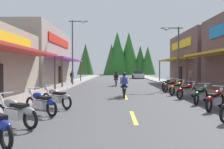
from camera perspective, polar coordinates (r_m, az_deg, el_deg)
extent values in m
cube|color=#4C4C4F|center=(27.61, 2.19, -2.40)|extent=(9.62, 83.17, 0.10)
cube|color=#9E9991|center=(28.10, -10.13, -2.13)|extent=(2.37, 83.17, 0.12)
cube|color=#9E9991|center=(28.39, 14.38, -2.12)|extent=(2.37, 83.17, 0.12)
cube|color=#E0C64C|center=(8.55, 5.43, -10.71)|extent=(0.16, 2.40, 0.01)
cube|color=#E0C64C|center=(14.39, 3.50, -5.74)|extent=(0.16, 2.40, 0.01)
cube|color=#E0C64C|center=(19.42, 2.79, -3.87)|extent=(0.16, 2.40, 0.01)
cube|color=#E0C64C|center=(25.26, 2.32, -2.64)|extent=(0.16, 2.40, 0.01)
cube|color=#E0C64C|center=(31.84, 2.00, -1.79)|extent=(0.16, 2.40, 0.01)
cube|color=#E0C64C|center=(37.00, 1.83, -1.34)|extent=(0.16, 2.40, 0.01)
cube|color=#E0C64C|center=(43.19, 1.67, -0.94)|extent=(0.16, 2.40, 0.01)
cube|color=#E0C64C|center=(48.82, 1.57, -0.66)|extent=(0.16, 2.40, 0.01)
cube|color=#E0C64C|center=(54.64, 1.48, -0.44)|extent=(0.16, 2.40, 0.01)
cube|color=#E0C64C|center=(61.13, 1.41, -0.23)|extent=(0.16, 2.40, 0.01)
cube|color=#B72D28|center=(13.58, -23.70, 5.95)|extent=(1.80, 12.30, 0.16)
cylinder|color=brown|center=(18.92, -14.22, 0.21)|extent=(0.14, 0.14, 2.82)
cube|color=gray|center=(28.37, -20.72, 4.18)|extent=(7.74, 12.89, 6.40)
cube|color=#8C338C|center=(26.98, -11.22, 3.75)|extent=(1.80, 11.60, 0.16)
cylinder|color=brown|center=(21.34, -12.49, 0.35)|extent=(0.14, 0.14, 2.82)
cylinder|color=brown|center=(32.35, -7.93, 0.74)|extent=(0.14, 0.14, 2.82)
cube|color=red|center=(27.33, -12.98, 8.11)|extent=(0.10, 9.03, 0.90)
cube|color=black|center=(27.16, -12.98, -0.18)|extent=(0.08, 1.10, 2.10)
cylinder|color=brown|center=(20.79, 18.29, 0.29)|extent=(0.14, 0.14, 2.82)
cube|color=brown|center=(29.45, 23.74, 3.66)|extent=(7.23, 10.81, 6.01)
cube|color=gold|center=(28.00, 15.19, 3.64)|extent=(1.80, 9.73, 0.16)
cylinder|color=brown|center=(23.30, 16.36, 0.42)|extent=(0.14, 0.14, 2.82)
cylinder|color=brown|center=(32.38, 11.92, 0.72)|extent=(0.14, 0.14, 2.82)
cube|color=yellow|center=(28.35, 16.87, 7.23)|extent=(0.10, 7.57, 0.90)
cube|color=black|center=(28.22, 16.86, -0.15)|extent=(0.08, 1.10, 2.10)
cylinder|color=#474C51|center=(24.50, -9.93, 5.33)|extent=(0.14, 0.14, 6.94)
cylinder|color=#474C51|center=(24.85, -8.51, 13.13)|extent=(2.05, 0.10, 0.10)
ellipsoid|color=silver|center=(24.75, -7.28, 12.94)|extent=(0.50, 0.30, 0.24)
cylinder|color=#474C51|center=(21.94, 16.40, 4.10)|extent=(0.14, 0.14, 5.69)
cylinder|color=#474C51|center=(22.08, 14.85, 11.26)|extent=(2.05, 0.10, 0.10)
ellipsoid|color=silver|center=(21.94, 13.51, 11.06)|extent=(0.50, 0.30, 0.24)
torus|color=black|center=(11.67, 25.81, -6.01)|extent=(0.51, 0.54, 0.64)
torus|color=black|center=(10.27, 23.26, -7.00)|extent=(0.51, 0.54, 0.64)
cube|color=silver|center=(10.96, 24.62, -6.06)|extent=(0.68, 0.70, 0.32)
ellipsoid|color=#A51414|center=(11.11, 24.97, -4.30)|extent=(0.61, 0.63, 0.28)
cube|color=black|center=(10.69, 24.20, -4.73)|extent=(0.61, 0.63, 0.12)
ellipsoid|color=#A51414|center=(10.28, 23.37, -5.69)|extent=(0.47, 0.49, 0.24)
cylinder|color=silver|center=(11.51, 25.63, -4.46)|extent=(0.30, 0.31, 0.71)
cylinder|color=silver|center=(11.37, 25.46, -2.66)|extent=(0.47, 0.44, 0.04)
sphere|color=white|center=(11.65, 25.88, -3.41)|extent=(0.16, 0.16, 0.16)
torus|color=black|center=(13.46, 22.47, -5.00)|extent=(0.47, 0.57, 0.64)
torus|color=black|center=(12.04, 20.51, -5.74)|extent=(0.47, 0.57, 0.64)
cube|color=silver|center=(12.74, 21.55, -4.99)|extent=(0.65, 0.73, 0.32)
ellipsoid|color=#0C5933|center=(12.90, 21.82, -3.49)|extent=(0.60, 0.64, 0.28)
cube|color=black|center=(12.47, 21.23, -3.83)|extent=(0.59, 0.65, 0.12)
ellipsoid|color=#0C5933|center=(12.06, 20.59, -4.63)|extent=(0.46, 0.50, 0.24)
cylinder|color=silver|center=(13.31, 22.33, -3.65)|extent=(0.27, 0.33, 0.71)
cylinder|color=silver|center=(13.16, 22.20, -2.08)|extent=(0.50, 0.40, 0.04)
sphere|color=white|center=(13.44, 22.53, -2.74)|extent=(0.16, 0.16, 0.16)
torus|color=black|center=(15.28, 19.88, -4.22)|extent=(0.55, 0.49, 0.64)
torus|color=black|center=(14.01, 16.74, -4.70)|extent=(0.55, 0.49, 0.64)
cube|color=silver|center=(14.63, 18.38, -4.14)|extent=(0.72, 0.67, 0.32)
ellipsoid|color=#A51414|center=(14.77, 18.80, -2.84)|extent=(0.63, 0.61, 0.28)
cube|color=black|center=(14.40, 17.86, -3.11)|extent=(0.64, 0.60, 0.12)
ellipsoid|color=#A51414|center=(14.03, 16.86, -3.75)|extent=(0.49, 0.47, 0.24)
cylinder|color=silver|center=(15.14, 19.64, -3.02)|extent=(0.32, 0.29, 0.71)
cylinder|color=silver|center=(15.01, 19.42, -1.64)|extent=(0.42, 0.48, 0.04)
sphere|color=white|center=(15.26, 19.96, -2.23)|extent=(0.16, 0.16, 0.16)
torus|color=black|center=(17.09, 17.55, -3.61)|extent=(0.53, 0.52, 0.64)
torus|color=black|center=(15.80, 14.89, -4.00)|extent=(0.53, 0.52, 0.64)
cube|color=silver|center=(16.43, 16.28, -3.52)|extent=(0.70, 0.69, 0.32)
ellipsoid|color=#BF660C|center=(16.58, 16.63, -2.37)|extent=(0.62, 0.62, 0.28)
cube|color=black|center=(16.20, 15.84, -2.59)|extent=(0.63, 0.62, 0.12)
ellipsoid|color=#BF660C|center=(15.82, 14.99, -3.15)|extent=(0.48, 0.48, 0.24)
cylinder|color=silver|center=(16.95, 17.34, -2.53)|extent=(0.31, 0.30, 0.71)
cylinder|color=silver|center=(16.82, 17.15, -1.29)|extent=(0.45, 0.46, 0.04)
sphere|color=white|center=(17.08, 17.61, -1.83)|extent=(0.16, 0.16, 0.16)
torus|color=black|center=(18.87, 16.11, -3.13)|extent=(0.56, 0.48, 0.64)
torus|color=black|center=(17.68, 13.24, -3.41)|extent=(0.56, 0.48, 0.64)
cube|color=silver|center=(18.26, 14.72, -3.01)|extent=(0.72, 0.66, 0.32)
ellipsoid|color=#A51414|center=(18.40, 15.11, -1.99)|extent=(0.64, 0.60, 0.28)
cube|color=black|center=(18.04, 14.25, -2.17)|extent=(0.64, 0.59, 0.12)
ellipsoid|color=#A51414|center=(17.70, 13.35, -2.66)|extent=(0.49, 0.46, 0.24)
cylinder|color=silver|center=(18.74, 15.88, -2.14)|extent=(0.33, 0.28, 0.71)
cylinder|color=silver|center=(18.62, 15.67, -1.02)|extent=(0.41, 0.49, 0.04)
sphere|color=white|center=(18.86, 16.17, -1.51)|extent=(0.16, 0.16, 0.16)
torus|color=black|center=(20.97, 14.59, -2.66)|extent=(0.46, 0.57, 0.64)
torus|color=black|center=(19.60, 12.91, -2.94)|extent=(0.46, 0.57, 0.64)
cube|color=silver|center=(20.28, 13.78, -2.57)|extent=(0.64, 0.73, 0.32)
ellipsoid|color=#0C5933|center=(20.44, 14.01, -1.64)|extent=(0.59, 0.64, 0.28)
cube|color=black|center=(20.03, 13.50, -1.81)|extent=(0.58, 0.65, 0.12)
ellipsoid|color=#0C5933|center=(19.63, 12.97, -2.26)|extent=(0.45, 0.50, 0.24)
cylinder|color=silver|center=(20.83, 14.46, -1.78)|extent=(0.27, 0.33, 0.71)
cylinder|color=silver|center=(20.70, 14.34, -0.77)|extent=(0.51, 0.39, 0.04)
sphere|color=white|center=(20.97, 14.63, -1.21)|extent=(0.16, 0.16, 0.16)
torus|color=black|center=(5.66, -25.20, -13.92)|extent=(0.55, 0.50, 0.64)
ellipsoid|color=navy|center=(5.65, -25.42, -11.55)|extent=(0.49, 0.47, 0.24)
torus|color=black|center=(8.44, -26.28, -8.85)|extent=(0.60, 0.42, 0.64)
torus|color=black|center=(7.22, -19.92, -10.52)|extent=(0.60, 0.42, 0.64)
cube|color=silver|center=(7.80, -23.36, -9.06)|extent=(0.74, 0.60, 0.32)
ellipsoid|color=#99999E|center=(7.92, -24.21, -6.57)|extent=(0.64, 0.56, 0.28)
cube|color=black|center=(7.56, -22.30, -7.24)|extent=(0.66, 0.55, 0.12)
ellipsoid|color=#99999E|center=(7.22, -20.19, -8.67)|extent=(0.50, 0.43, 0.24)
cylinder|color=silver|center=(8.28, -25.83, -6.73)|extent=(0.35, 0.24, 0.71)
cylinder|color=silver|center=(8.13, -25.41, -4.25)|extent=(0.35, 0.53, 0.04)
sphere|color=white|center=(8.38, -26.43, -5.26)|extent=(0.16, 0.16, 0.16)
torus|color=black|center=(10.10, -19.88, -7.10)|extent=(0.56, 0.48, 0.64)
torus|color=black|center=(8.85, -14.98, -8.27)|extent=(0.56, 0.48, 0.64)
cube|color=silver|center=(9.46, -17.60, -7.18)|extent=(0.72, 0.66, 0.32)
ellipsoid|color=navy|center=(9.58, -18.25, -5.14)|extent=(0.64, 0.60, 0.28)
cube|color=black|center=(9.21, -16.78, -5.64)|extent=(0.64, 0.60, 0.12)
ellipsoid|color=navy|center=(8.85, -15.18, -6.76)|extent=(0.49, 0.46, 0.24)
cylinder|color=silver|center=(9.95, -19.52, -5.31)|extent=(0.32, 0.28, 0.71)
cylinder|color=silver|center=(9.81, -19.19, -3.23)|extent=(0.41, 0.49, 0.04)
sphere|color=white|center=(10.06, -19.99, -4.09)|extent=(0.16, 0.16, 0.16)
torus|color=black|center=(11.50, -16.23, -6.03)|extent=(0.57, 0.47, 0.64)
torus|color=black|center=(10.33, -11.36, -6.85)|extent=(0.57, 0.47, 0.64)
cube|color=silver|center=(10.90, -13.93, -6.01)|extent=(0.73, 0.65, 0.32)
ellipsoid|color=#99999E|center=(11.02, -14.58, -4.26)|extent=(0.64, 0.59, 0.28)
cube|color=black|center=(10.67, -13.11, -4.65)|extent=(0.65, 0.59, 0.12)
ellipsoid|color=#99999E|center=(10.34, -11.54, -5.56)|extent=(0.50, 0.46, 0.24)
cylinder|color=silver|center=(11.36, -15.86, -4.45)|extent=(0.33, 0.27, 0.71)
cylinder|color=silver|center=(11.23, -15.51, -2.62)|extent=(0.40, 0.50, 0.04)
sphere|color=white|center=(11.47, -16.34, -3.39)|extent=(0.16, 0.16, 0.16)
torus|color=black|center=(15.39, 3.02, -4.10)|extent=(0.12, 0.64, 0.64)
torus|color=black|center=(13.89, 3.11, -4.69)|extent=(0.12, 0.64, 0.64)
cube|color=silver|center=(14.63, 3.06, -4.07)|extent=(0.30, 0.71, 0.32)
ellipsoid|color=black|center=(14.80, 3.05, -2.76)|extent=(0.33, 0.57, 0.28)
cube|color=black|center=(14.36, 3.08, -3.05)|extent=(0.29, 0.61, 0.12)
ellipsoid|color=black|center=(13.92, 3.11, -3.73)|extent=(0.25, 0.45, 0.24)
cylinder|color=silver|center=(15.23, 3.03, -2.91)|extent=(0.07, 0.37, 0.71)
cylinder|color=silver|center=(15.08, 3.03, -1.54)|extent=(0.60, 0.05, 0.04)
sphere|color=white|center=(15.37, 3.02, -2.12)|extent=(0.16, 0.16, 0.16)
ellipsoid|color=#333F8C|center=(14.43, 3.07, -1.56)|extent=(0.39, 0.39, 0.64)
sphere|color=black|center=(14.47, 3.07, 0.04)|extent=(0.24, 0.24, 0.24)
cylinder|color=#333F8C|center=(14.62, 2.43, -2.89)|extent=(0.15, 0.43, 0.24)
cylinder|color=#333F8C|center=(14.73, 2.25, -1.49)|extent=(0.11, 0.51, 0.40)
cylinder|color=#333F8C|center=(14.63, 3.69, -2.89)|extent=(0.15, 0.43, 0.24)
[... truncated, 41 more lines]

